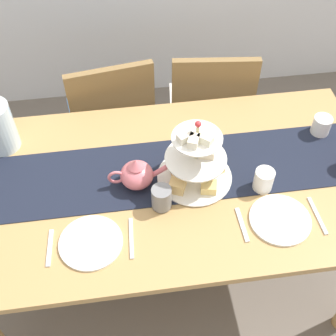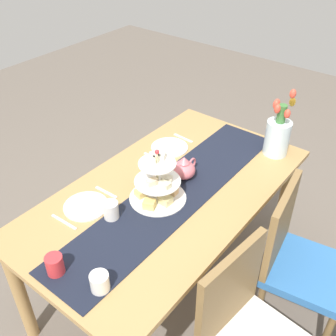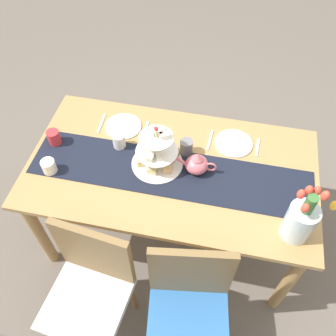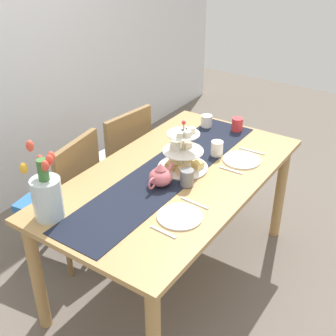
{
  "view_description": "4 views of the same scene",
  "coord_description": "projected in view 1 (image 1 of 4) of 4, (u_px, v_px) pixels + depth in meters",
  "views": [
    {
      "loc": [
        -0.18,
        -1.12,
        2.16
      ],
      "look_at": [
        -0.02,
        0.03,
        0.81
      ],
      "focal_mm": 47.99,
      "sensor_mm": 36.0,
      "label": 1
    },
    {
      "loc": [
        1.32,
        1.03,
        2.14
      ],
      "look_at": [
        -0.06,
        -0.05,
        0.86
      ],
      "focal_mm": 42.78,
      "sensor_mm": 36.0,
      "label": 2
    },
    {
      "loc": [
        -0.24,
        1.27,
        2.42
      ],
      "look_at": [
        0.01,
        0.04,
        0.8
      ],
      "focal_mm": 38.52,
      "sensor_mm": 36.0,
      "label": 3
    },
    {
      "loc": [
        -1.86,
        -1.2,
        2.09
      ],
      "look_at": [
        -0.05,
        0.02,
        0.83
      ],
      "focal_mm": 47.57,
      "sensor_mm": 36.0,
      "label": 4
    }
  ],
  "objects": [
    {
      "name": "knife_right",
      "position": [
        317.0,
        215.0,
        1.68
      ],
      "size": [
        0.02,
        0.17,
        0.01
      ],
      "primitive_type": "cube",
      "rotation": [
        0.0,
        0.0,
        0.04
      ],
      "color": "silver",
      "rests_on": "dining_table"
    },
    {
      "name": "chair_right",
      "position": [
        209.0,
        109.0,
        2.47
      ],
      "size": [
        0.47,
        0.47,
        0.91
      ],
      "color": "olive",
      "rests_on": "ground_plane"
    },
    {
      "name": "dining_table",
      "position": [
        173.0,
        196.0,
        1.88
      ],
      "size": [
        1.68,
        0.92,
        0.77
      ],
      "color": "tan",
      "rests_on": "ground_plane"
    },
    {
      "name": "dinner_plate_left",
      "position": [
        91.0,
        242.0,
        1.6
      ],
      "size": [
        0.23,
        0.23,
        0.01
      ],
      "primitive_type": "cylinder",
      "color": "white",
      "rests_on": "dining_table"
    },
    {
      "name": "fork_right",
      "position": [
        242.0,
        225.0,
        1.65
      ],
      "size": [
        0.02,
        0.15,
        0.01
      ],
      "primitive_type": "cube",
      "rotation": [
        0.0,
        0.0,
        0.02
      ],
      "color": "silver",
      "rests_on": "dining_table"
    },
    {
      "name": "tiered_cake_stand",
      "position": [
        195.0,
        163.0,
        1.74
      ],
      "size": [
        0.3,
        0.3,
        0.3
      ],
      "color": "beige",
      "rests_on": "table_runner"
    },
    {
      "name": "cream_jug",
      "position": [
        321.0,
        125.0,
        1.94
      ],
      "size": [
        0.08,
        0.08,
        0.08
      ],
      "primitive_type": "cylinder",
      "color": "white",
      "rests_on": "dining_table"
    },
    {
      "name": "teapot",
      "position": [
        136.0,
        174.0,
        1.74
      ],
      "size": [
        0.24,
        0.13,
        0.14
      ],
      "color": "#D66B75",
      "rests_on": "table_runner"
    },
    {
      "name": "mug_grey",
      "position": [
        161.0,
        198.0,
        1.67
      ],
      "size": [
        0.08,
        0.08,
        0.09
      ],
      "primitive_type": "cylinder",
      "color": "slate",
      "rests_on": "table_runner"
    },
    {
      "name": "fork_left",
      "position": [
        50.0,
        248.0,
        1.59
      ],
      "size": [
        0.02,
        0.15,
        0.01
      ],
      "primitive_type": "cube",
      "rotation": [
        0.0,
        0.0,
        -0.06
      ],
      "color": "silver",
      "rests_on": "dining_table"
    },
    {
      "name": "mug_white_text",
      "position": [
        264.0,
        180.0,
        1.73
      ],
      "size": [
        0.08,
        0.08,
        0.09
      ],
      "primitive_type": "cylinder",
      "color": "white",
      "rests_on": "dining_table"
    },
    {
      "name": "table_runner",
      "position": [
        172.0,
        171.0,
        1.83
      ],
      "size": [
        1.62,
        0.34,
        0.0
      ],
      "primitive_type": "cube",
      "color": "black",
      "rests_on": "dining_table"
    },
    {
      "name": "ground_plane",
      "position": [
        172.0,
        271.0,
        2.38
      ],
      "size": [
        8.0,
        8.0,
        0.0
      ],
      "primitive_type": "plane",
      "color": "#6B6056"
    },
    {
      "name": "dinner_plate_right",
      "position": [
        280.0,
        220.0,
        1.67
      ],
      "size": [
        0.23,
        0.23,
        0.01
      ],
      "primitive_type": "cylinder",
      "color": "white",
      "rests_on": "dining_table"
    },
    {
      "name": "chair_left",
      "position": [
        112.0,
        118.0,
        2.42
      ],
      "size": [
        0.48,
        0.48,
        0.91
      ],
      "color": "olive",
      "rests_on": "ground_plane"
    },
    {
      "name": "knife_left",
      "position": [
        131.0,
        238.0,
        1.62
      ],
      "size": [
        0.02,
        0.17,
        0.01
      ],
      "primitive_type": "cube",
      "rotation": [
        0.0,
        0.0,
        -0.06
      ],
      "color": "silver",
      "rests_on": "dining_table"
    }
  ]
}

